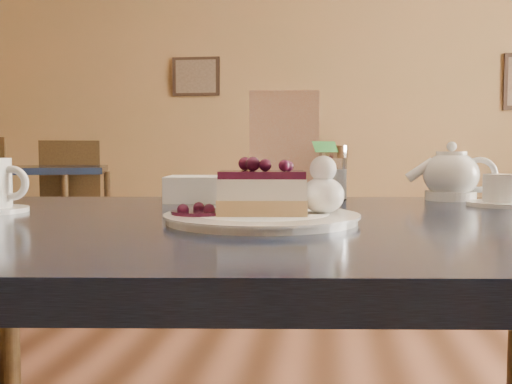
# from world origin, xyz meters

# --- Properties ---
(main_table) EXTENTS (1.38, 1.00, 0.81)m
(main_table) POSITION_xyz_m (-0.24, -0.03, 0.72)
(main_table) COLOR #131E3B
(main_table) RESTS_ON ground
(dessert_plate) EXTENTS (0.28, 0.28, 0.01)m
(dessert_plate) POSITION_xyz_m (-0.23, -0.08, 0.81)
(dessert_plate) COLOR white
(dessert_plate) RESTS_ON main_table
(cheesecake_slice) EXTENTS (0.14, 0.11, 0.06)m
(cheesecake_slice) POSITION_xyz_m (-0.23, -0.08, 0.85)
(cheesecake_slice) COLOR tan
(cheesecake_slice) RESTS_ON dessert_plate
(whipped_cream) EXTENTS (0.06, 0.06, 0.06)m
(whipped_cream) POSITION_xyz_m (-0.14, -0.06, 0.85)
(whipped_cream) COLOR white
(whipped_cream) RESTS_ON dessert_plate
(berry_sauce) EXTENTS (0.09, 0.09, 0.01)m
(berry_sauce) POSITION_xyz_m (-0.32, -0.10, 0.82)
(berry_sauce) COLOR #3B0A24
(berry_sauce) RESTS_ON dessert_plate
(tea_set) EXTENTS (0.25, 0.25, 0.11)m
(tea_set) POSITION_xyz_m (0.14, 0.33, 0.85)
(tea_set) COLOR white
(tea_set) RESTS_ON main_table
(menu_card) EXTENTS (0.15, 0.05, 0.24)m
(menu_card) POSITION_xyz_m (-0.23, 0.33, 0.93)
(menu_card) COLOR white
(menu_card) RESTS_ON main_table
(sugar_shaker) EXTENTS (0.06, 0.06, 0.12)m
(sugar_shaker) POSITION_xyz_m (-0.12, 0.34, 0.87)
(sugar_shaker) COLOR white
(sugar_shaker) RESTS_ON main_table
(napkin_stack) EXTENTS (0.14, 0.14, 0.05)m
(napkin_stack) POSITION_xyz_m (-0.41, 0.26, 0.83)
(napkin_stack) COLOR white
(napkin_stack) RESTS_ON main_table
(bg_table_far_left) EXTENTS (1.31, 1.97, 1.31)m
(bg_table_far_left) POSITION_xyz_m (-2.21, 2.80, 0.08)
(bg_table_far_left) COLOR #131E3B
(bg_table_far_left) RESTS_ON ground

